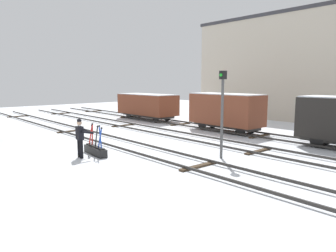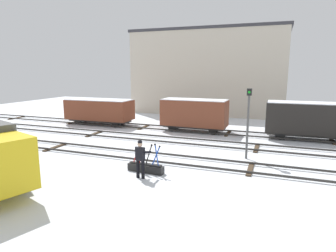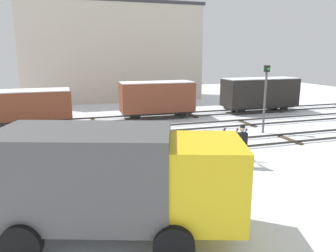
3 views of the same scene
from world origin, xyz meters
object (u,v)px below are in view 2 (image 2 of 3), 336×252
at_px(freight_car_near_switch, 194,113).
at_px(switch_lever_frame, 146,167).
at_px(freight_car_back_track, 99,110).
at_px(rail_worker, 140,157).
at_px(signal_post, 248,116).
at_px(freight_car_mid_siding, 311,119).

bearing_deg(freight_car_near_switch, switch_lever_frame, -86.47).
bearing_deg(freight_car_back_track, freight_car_near_switch, -0.95).
height_order(rail_worker, freight_car_back_track, freight_car_back_track).
height_order(signal_post, freight_car_mid_siding, signal_post).
distance_m(rail_worker, signal_post, 6.34).
bearing_deg(signal_post, freight_car_mid_siding, 58.90).
xyz_separation_m(switch_lever_frame, freight_car_near_switch, (-0.40, 9.88, 1.20)).
bearing_deg(rail_worker, freight_car_mid_siding, 58.18).
bearing_deg(signal_post, switch_lever_frame, -137.42).
relative_size(rail_worker, freight_car_near_switch, 0.34).
distance_m(freight_car_near_switch, freight_car_back_track, 8.66).
distance_m(switch_lever_frame, freight_car_near_switch, 9.96).
bearing_deg(freight_car_back_track, freight_car_mid_siding, -0.95).
xyz_separation_m(signal_post, freight_car_near_switch, (-4.61, 6.01, -0.88)).
xyz_separation_m(switch_lever_frame, freight_car_back_track, (-9.06, 9.88, 1.05)).
xyz_separation_m(rail_worker, freight_car_mid_siding, (7.74, 10.64, 0.50)).
height_order(signal_post, freight_car_back_track, signal_post).
height_order(signal_post, freight_car_near_switch, signal_post).
xyz_separation_m(freight_car_mid_siding, freight_car_back_track, (-16.90, -0.00, -0.18)).
xyz_separation_m(switch_lever_frame, signal_post, (4.21, 3.87, 2.08)).
bearing_deg(rail_worker, freight_car_near_switch, 96.89).
bearing_deg(freight_car_near_switch, rail_worker, -86.09).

